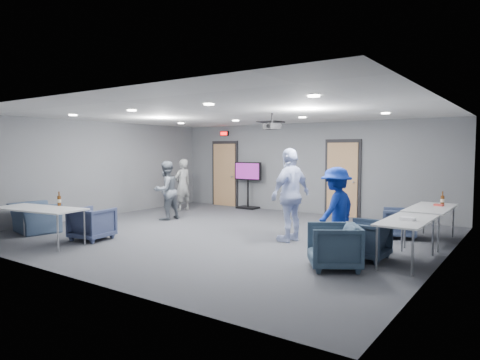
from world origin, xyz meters
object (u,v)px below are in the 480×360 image
Objects in this scene: bottle_right at (442,200)px; person_b at (166,190)px; person_d at (336,209)px; bottle_front at (59,201)px; chair_right_a at (399,223)px; chair_front_a at (92,224)px; projector at (272,126)px; person_a at (183,185)px; chair_front_b at (35,218)px; person_c at (291,195)px; table_right_a at (431,209)px; table_front_left at (39,210)px; table_right_b at (407,222)px; chair_right_b at (365,240)px; tv_stand at (248,182)px; chair_right_c at (334,246)px.

person_b is at bearing -167.75° from bottle_right.
person_d reaches higher than bottle_front.
chair_front_a is (-5.25, -3.93, 0.02)m from chair_right_a.
person_b is 3.87m from projector.
person_a reaches higher than chair_front_b.
chair_right_a is 1.73× the size of projector.
projector reaches higher than person_c.
person_d is at bearing 144.15° from table_right_a.
chair_front_a is 2.54× the size of bottle_right.
person_c reaches higher than person_a.
table_front_left is at bearing 5.23° from person_b.
projector is (3.44, 3.33, 1.72)m from table_front_left.
table_right_b reaches higher than chair_front_b.
person_d is at bearing 8.98° from projector.
chair_right_b is at bearing -153.11° from chair_front_b.
chair_right_b is at bearing 76.21° from person_a.
table_front_left is (-6.43, -2.75, 0.01)m from table_right_b.
bottle_right is (6.54, 4.65, -0.00)m from bottle_front.
chair_right_b is at bearing -107.58° from bottle_right.
chair_front_a is 6.20m from table_right_b.
bottle_front is at bearing -45.35° from person_c.
table_front_left is (-5.78, -4.79, 0.37)m from chair_right_a.
tv_stand is 3.70× the size of projector.
person_a is 0.96× the size of table_right_b.
chair_right_a is at bearing -178.80° from chair_right_b.
person_c reaches higher than chair_right_c.
bottle_front is 1.00× the size of bottle_right.
table_right_a is 1.08× the size of table_right_b.
table_right_b is 5.61× the size of bottle_right.
person_a reaches higher than person_b.
person_c is 3.20m from bottle_right.
person_b is 0.82× the size of person_c.
person_b reaches higher than table_front_left.
bottle_right is at bearing -154.20° from chair_front_a.
bottle_right is at bearing 35.42° from bottle_front.
projector is at bearing -148.73° from chair_front_a.
chair_front_a is at bearing 122.77° from table_right_a.
chair_right_a is 2.21m from chair_right_b.
chair_front_b is at bearing -150.26° from bottle_right.
table_right_a is 3.69m from projector.
table_front_left is at bearing -94.41° from tv_stand.
projector is at bearing -160.25° from chair_right_c.
chair_right_c is 0.39× the size of table_front_left.
table_right_b is at bearing 108.61° from chair_right_c.
person_a is 7.46m from chair_right_c.
chair_right_a is 0.89× the size of chair_right_c.
table_right_a is 0.47m from bottle_right.
bottle_right is (6.57, 5.07, 0.15)m from table_front_left.
chair_front_b is at bearing -74.44° from chair_right_a.
chair_right_a is at bearing 78.17° from table_right_a.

